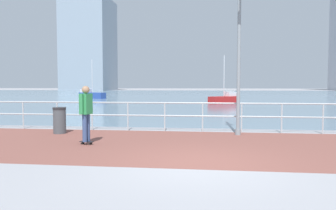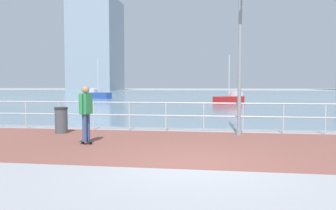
{
  "view_description": "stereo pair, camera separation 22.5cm",
  "coord_description": "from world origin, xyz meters",
  "px_view_note": "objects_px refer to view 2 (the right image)",
  "views": [
    {
      "loc": [
        0.26,
        -7.25,
        1.73
      ],
      "look_at": [
        -1.03,
        3.0,
        1.1
      ],
      "focal_mm": 35.83,
      "sensor_mm": 36.0,
      "label": 1
    },
    {
      "loc": [
        0.48,
        -7.22,
        1.73
      ],
      "look_at": [
        -1.03,
        3.0,
        1.1
      ],
      "focal_mm": 35.83,
      "sensor_mm": 36.0,
      "label": 2
    }
  ],
  "objects_px": {
    "lamppost": "(241,45)",
    "sailboat_gray": "(230,99)",
    "sailboat_white": "(97,95)",
    "trash_bin": "(61,120)",
    "skateboarder": "(86,109)"
  },
  "relations": [
    {
      "from": "skateboarder",
      "to": "trash_bin",
      "type": "height_order",
      "value": "skateboarder"
    },
    {
      "from": "trash_bin",
      "to": "lamppost",
      "type": "bearing_deg",
      "value": 2.54
    },
    {
      "from": "skateboarder",
      "to": "sailboat_white",
      "type": "height_order",
      "value": "sailboat_white"
    },
    {
      "from": "trash_bin",
      "to": "sailboat_white",
      "type": "bearing_deg",
      "value": 107.92
    },
    {
      "from": "lamppost",
      "to": "sailboat_gray",
      "type": "distance_m",
      "value": 19.6
    },
    {
      "from": "skateboarder",
      "to": "lamppost",
      "type": "bearing_deg",
      "value": 26.74
    },
    {
      "from": "skateboarder",
      "to": "sailboat_gray",
      "type": "height_order",
      "value": "sailboat_gray"
    },
    {
      "from": "sailboat_white",
      "to": "sailboat_gray",
      "type": "xyz_separation_m",
      "value": [
        16.15,
        -9.76,
        -0.05
      ]
    },
    {
      "from": "skateboarder",
      "to": "sailboat_gray",
      "type": "xyz_separation_m",
      "value": [
        4.88,
        21.69,
        -0.6
      ]
    },
    {
      "from": "sailboat_gray",
      "to": "skateboarder",
      "type": "bearing_deg",
      "value": -102.69
    },
    {
      "from": "lamppost",
      "to": "trash_bin",
      "type": "relative_size",
      "value": 5.95
    },
    {
      "from": "skateboarder",
      "to": "trash_bin",
      "type": "distance_m",
      "value": 2.71
    },
    {
      "from": "trash_bin",
      "to": "sailboat_gray",
      "type": "relative_size",
      "value": 0.21
    },
    {
      "from": "sailboat_white",
      "to": "sailboat_gray",
      "type": "relative_size",
      "value": 1.11
    },
    {
      "from": "lamppost",
      "to": "sailboat_white",
      "type": "height_order",
      "value": "lamppost"
    }
  ]
}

